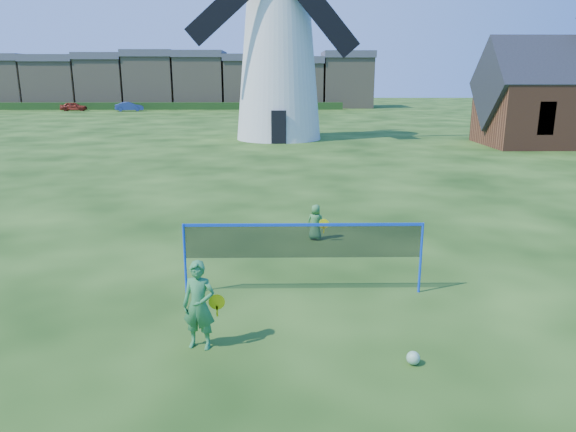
% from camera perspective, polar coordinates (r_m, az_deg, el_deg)
% --- Properties ---
extents(ground, '(220.00, 220.00, 0.00)m').
position_cam_1_polar(ground, '(11.83, -0.94, -7.67)').
color(ground, black).
rests_on(ground, ground).
extents(windmill, '(12.59, 6.23, 18.32)m').
position_cam_1_polar(windmill, '(40.03, -1.03, 17.64)').
color(windmill, white).
rests_on(windmill, ground).
extents(badminton_net, '(5.05, 0.05, 1.55)m').
position_cam_1_polar(badminton_net, '(11.17, 1.66, -2.83)').
color(badminton_net, blue).
rests_on(badminton_net, ground).
extents(player_girl, '(0.74, 0.48, 1.55)m').
position_cam_1_polar(player_girl, '(9.19, -9.53, -9.43)').
color(player_girl, '#327E42').
rests_on(player_girl, ground).
extents(player_boy, '(0.65, 0.47, 1.02)m').
position_cam_1_polar(player_boy, '(15.09, 2.98, -0.67)').
color(player_boy, '#3E8240').
rests_on(player_boy, ground).
extents(play_ball, '(0.22, 0.22, 0.22)m').
position_cam_1_polar(play_ball, '(9.09, 13.28, -14.61)').
color(play_ball, green).
rests_on(play_ball, ground).
extents(terraced_houses, '(66.10, 8.40, 8.31)m').
position_cam_1_polar(terraced_houses, '(85.09, -14.26, 13.92)').
color(terraced_houses, gray).
rests_on(terraced_houses, ground).
extents(hedge, '(62.00, 0.80, 1.00)m').
position_cam_1_polar(hedge, '(80.12, -17.20, 11.20)').
color(hedge, '#193814').
rests_on(hedge, ground).
extents(car_left, '(3.63, 1.84, 1.18)m').
position_cam_1_polar(car_left, '(79.49, -22.02, 10.84)').
color(car_left, maroon).
rests_on(car_left, ground).
extents(car_right, '(3.90, 2.10, 1.22)m').
position_cam_1_polar(car_right, '(76.37, -16.68, 11.18)').
color(car_right, navy).
rests_on(car_right, ground).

